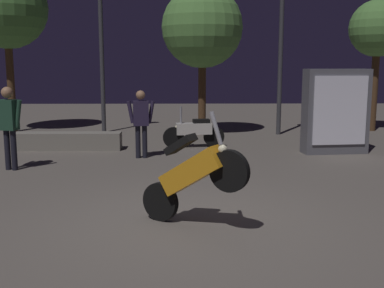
# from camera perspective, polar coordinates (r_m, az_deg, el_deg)

# --- Properties ---
(ground_plane) EXTENTS (40.00, 40.00, 0.00)m
(ground_plane) POSITION_cam_1_polar(r_m,az_deg,el_deg) (6.97, -0.42, -9.24)
(ground_plane) COLOR #605951
(motorcycle_orange_foreground) EXTENTS (1.46, 0.97, 1.63)m
(motorcycle_orange_foreground) POSITION_cam_1_polar(r_m,az_deg,el_deg) (6.56, 0.10, -3.66)
(motorcycle_orange_foreground) COLOR black
(motorcycle_orange_foreground) RESTS_ON ground_plane
(motorcycle_white_parked_left) EXTENTS (1.66, 0.44, 1.11)m
(motorcycle_white_parked_left) POSITION_cam_1_polar(r_m,az_deg,el_deg) (12.85, 0.24, 1.53)
(motorcycle_white_parked_left) COLOR black
(motorcycle_white_parked_left) RESTS_ON ground_plane
(person_rider_beside) EXTENTS (0.67, 0.28, 1.61)m
(person_rider_beside) POSITION_cam_1_polar(r_m,az_deg,el_deg) (11.42, -6.08, 3.06)
(person_rider_beside) COLOR black
(person_rider_beside) RESTS_ON ground_plane
(person_bystander_far) EXTENTS (0.67, 0.33, 1.76)m
(person_bystander_far) POSITION_cam_1_polar(r_m,az_deg,el_deg) (10.76, -20.92, 2.63)
(person_bystander_far) COLOR black
(person_bystander_far) RESTS_ON ground_plane
(streetlamp_near) EXTENTS (0.36, 0.36, 4.58)m
(streetlamp_near) POSITION_cam_1_polar(r_m,az_deg,el_deg) (15.36, 10.52, 12.06)
(streetlamp_near) COLOR #38383D
(streetlamp_near) RESTS_ON ground_plane
(streetlamp_far) EXTENTS (0.36, 0.36, 5.05)m
(streetlamp_far) POSITION_cam_1_polar(r_m,az_deg,el_deg) (15.83, -10.74, 12.92)
(streetlamp_far) COLOR #38383D
(streetlamp_far) RESTS_ON ground_plane
(tree_left_bg) EXTENTS (1.83, 1.83, 4.27)m
(tree_left_bg) POSITION_cam_1_polar(r_m,az_deg,el_deg) (17.07, 21.18, 12.53)
(tree_left_bg) COLOR #4C331E
(tree_left_bg) RESTS_ON ground_plane
(tree_center_bg) EXTENTS (2.49, 2.49, 4.57)m
(tree_center_bg) POSITION_cam_1_polar(r_m,az_deg,el_deg) (15.12, 1.23, 13.63)
(tree_center_bg) COLOR #4C331E
(tree_center_bg) RESTS_ON ground_plane
(tree_right_bg) EXTENTS (2.59, 2.59, 5.26)m
(tree_right_bg) POSITION_cam_1_polar(r_m,az_deg,el_deg) (16.86, -21.19, 14.77)
(tree_right_bg) COLOR #4C331E
(tree_right_bg) RESTS_ON ground_plane
(kiosk_billboard) EXTENTS (1.64, 0.69, 2.10)m
(kiosk_billboard) POSITION_cam_1_polar(r_m,az_deg,el_deg) (12.50, 16.69, 3.73)
(kiosk_billboard) COLOR #595960
(kiosk_billboard) RESTS_ON ground_plane
(planter_wall_low) EXTENTS (2.78, 0.50, 0.45)m
(planter_wall_low) POSITION_cam_1_polar(r_m,az_deg,el_deg) (12.98, -14.53, 0.34)
(planter_wall_low) COLOR gray
(planter_wall_low) RESTS_ON ground_plane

